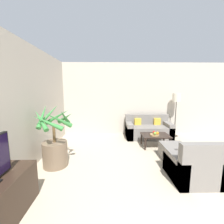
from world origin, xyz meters
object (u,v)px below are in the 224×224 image
Objects in this scene: fruit_bowl at (154,135)px; orange_fruit at (157,133)px; potted_palm at (55,146)px; ottoman at (173,152)px; apple_green at (155,133)px; apple_red at (154,132)px; sofa_loveseat at (148,130)px; armchair at (194,167)px; coffee_table at (155,136)px; floor_lamp at (176,100)px.

orange_fruit is (0.08, -0.01, 0.06)m from fruit_bowl.
ottoman is (2.81, 0.28, -0.29)m from potted_palm.
apple_green is (2.54, 0.95, -0.02)m from potted_palm.
apple_green is (-0.01, -0.14, 0.00)m from apple_red.
apple_green is at bearing -94.41° from sofa_loveseat.
potted_palm is at bearing 168.00° from armchair.
apple_red reaches higher than ottoman.
ottoman is at bearing 90.35° from armchair.
fruit_bowl is at bearing 84.90° from apple_green.
ottoman is at bearing -72.56° from apple_red.
potted_palm is at bearing -159.32° from orange_fruit.
fruit_bowl is (-0.07, -0.97, 0.11)m from sofa_loveseat.
apple_green reaches higher than orange_fruit.
armchair is at bearing -80.60° from fruit_bowl.
potted_palm is 2.81m from orange_fruit.
sofa_loveseat is 0.89m from coffee_table.
fruit_bowl reaches higher than coffee_table.
fruit_bowl is at bearing -134.63° from floor_lamp.
potted_palm is at bearing -149.82° from floor_lamp.
orange_fruit is at bearing -89.42° from sofa_loveseat.
sofa_loveseat is at bearing 94.26° from armchair.
apple_red is (-0.07, -0.89, 0.17)m from sofa_loveseat.
floor_lamp is 2.72× the size of ottoman.
armchair reaches higher than ottoman.
sofa_loveseat is at bearing 85.61° from apple_red.
floor_lamp is at bearing 44.65° from coffee_table.
sofa_loveseat reaches higher than fruit_bowl.
apple_green is 1.03× the size of orange_fruit.
apple_red is (-1.09, -1.03, -0.87)m from floor_lamp.
potted_palm is 17.46× the size of orange_fruit.
armchair is at bearing -83.48° from orange_fruit.
orange_fruit is 0.14× the size of ottoman.
sofa_loveseat is 2.58m from armchair.
potted_palm is 2.74m from fruit_bowl.
ottoman is at bearing -83.74° from sofa_loveseat.
potted_palm is 2.89m from armchair.
sofa_loveseat is 6.05× the size of fruit_bowl.
ottoman is (-0.01, 0.88, -0.08)m from armchair.
sofa_loveseat is 1.97× the size of coffee_table.
orange_fruit is at bearing -73.07° from coffee_table.
apple_green is (-0.01, -0.06, 0.06)m from fruit_bowl.
coffee_table is 10.07× the size of apple_red.
floor_lamp is at bearing 8.07° from sofa_loveseat.
fruit_bowl is (-0.05, -0.08, 0.07)m from coffee_table.
potted_palm is 16.99× the size of apple_green.
orange_fruit is at bearing 96.52° from armchair.
potted_palm is 17.51× the size of apple_red.
sofa_loveseat is 1.71m from ottoman.
floor_lamp is 1.78m from coffee_table.
apple_green is (-0.06, -0.14, 0.13)m from coffee_table.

